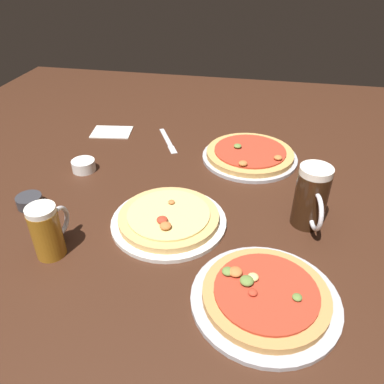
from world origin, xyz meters
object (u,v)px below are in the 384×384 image
object	(u,v)px
beer_mug_dark	(48,231)
napkin_folded	(112,132)
ramekin_sauce	(84,166)
beer_mug_amber	(311,198)
pizza_plate_near	(169,219)
knife_right	(168,140)
pizza_plate_far	(250,155)
pizza_plate_side	(265,296)
ramekin_butter	(30,201)

from	to	relation	value
beer_mug_dark	napkin_folded	xyz separation A→B (m)	(-0.11, 0.70, -0.07)
ramekin_sauce	beer_mug_amber	bearing A→B (deg)	-11.73
ramekin_sauce	napkin_folded	xyz separation A→B (m)	(-0.02, 0.30, -0.01)
napkin_folded	pizza_plate_near	bearing A→B (deg)	-54.84
beer_mug_dark	knife_right	bearing A→B (deg)	78.95
pizza_plate_near	pizza_plate_far	xyz separation A→B (m)	(0.19, 0.41, 0.00)
beer_mug_dark	knife_right	world-z (taller)	beer_mug_dark
pizza_plate_side	knife_right	size ratio (longest dim) A/B	1.59
knife_right	pizza_plate_near	bearing A→B (deg)	-75.44
pizza_plate_near	knife_right	xyz separation A→B (m)	(-0.13, 0.50, -0.01)
pizza_plate_side	napkin_folded	world-z (taller)	pizza_plate_side
pizza_plate_far	ramekin_sauce	size ratio (longest dim) A/B	4.30
pizza_plate_far	ramekin_butter	world-z (taller)	pizza_plate_far
pizza_plate_near	knife_right	bearing A→B (deg)	104.56
beer_mug_amber	napkin_folded	world-z (taller)	beer_mug_amber
napkin_folded	pizza_plate_side	bearing A→B (deg)	-49.43
pizza_plate_side	ramekin_butter	distance (m)	0.73
pizza_plate_near	knife_right	distance (m)	0.51
beer_mug_dark	ramekin_sauce	xyz separation A→B (m)	(-0.09, 0.39, -0.05)
pizza_plate_side	pizza_plate_near	bearing A→B (deg)	140.55
pizza_plate_far	napkin_folded	size ratio (longest dim) A/B	2.16
beer_mug_dark	beer_mug_amber	bearing A→B (deg)	20.95
pizza_plate_near	knife_right	size ratio (longest dim) A/B	1.56
pizza_plate_near	ramekin_sauce	xyz separation A→B (m)	(-0.35, 0.22, 0.00)
ramekin_sauce	beer_mug_dark	bearing A→B (deg)	-76.53
beer_mug_amber	ramekin_sauce	size ratio (longest dim) A/B	2.26
beer_mug_dark	knife_right	size ratio (longest dim) A/B	0.70
pizza_plate_side	beer_mug_amber	bearing A→B (deg)	70.83
napkin_folded	knife_right	xyz separation A→B (m)	(0.24, -0.03, -0.00)
pizza_plate_far	pizza_plate_side	world-z (taller)	same
pizza_plate_side	ramekin_butter	world-z (taller)	pizza_plate_side
pizza_plate_near	beer_mug_dark	bearing A→B (deg)	-146.87
pizza_plate_near	ramekin_butter	world-z (taller)	pizza_plate_near
pizza_plate_near	pizza_plate_far	size ratio (longest dim) A/B	0.95
pizza_plate_far	beer_mug_dark	size ratio (longest dim) A/B	2.36
pizza_plate_near	pizza_plate_side	xyz separation A→B (m)	(0.27, -0.22, -0.00)
napkin_folded	knife_right	distance (m)	0.25
pizza_plate_far	knife_right	distance (m)	0.33
knife_right	beer_mug_dark	bearing A→B (deg)	-101.05
pizza_plate_near	knife_right	world-z (taller)	pizza_plate_near
pizza_plate_side	beer_mug_dark	world-z (taller)	beer_mug_dark
ramekin_butter	knife_right	distance (m)	0.58
pizza_plate_far	pizza_plate_near	bearing A→B (deg)	-115.07
pizza_plate_side	napkin_folded	size ratio (longest dim) A/B	2.09
pizza_plate_far	ramekin_butter	size ratio (longest dim) A/B	4.53
ramekin_sauce	napkin_folded	size ratio (longest dim) A/B	0.50
knife_right	pizza_plate_side	bearing A→B (deg)	-60.92
ramekin_butter	pizza_plate_side	bearing A→B (deg)	-17.94
knife_right	ramekin_sauce	bearing A→B (deg)	-129.54
pizza_plate_side	ramekin_butter	bearing A→B (deg)	162.06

